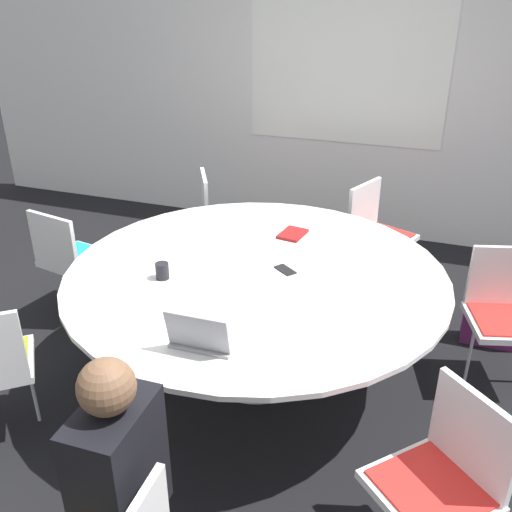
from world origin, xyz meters
TOP-DOWN VIEW (x-y plane):
  - ground_plane at (0.00, 0.00)m, footprint 16.00×16.00m
  - wall_back at (0.00, 2.50)m, footprint 8.00×0.07m
  - conference_table at (0.00, 0.00)m, footprint 2.26×2.26m
  - chair_1 at (1.16, -0.99)m, footprint 0.61×0.61m
  - chair_2 at (1.44, 0.48)m, footprint 0.54×0.52m
  - chair_3 at (0.52, 1.43)m, footprint 0.56×0.57m
  - chair_4 at (-0.78, 1.31)m, footprint 0.58×0.59m
  - chair_5 at (-1.51, 0.22)m, footprint 0.51×0.50m
  - person_0 at (0.01, -1.58)m, footprint 0.26×0.36m
  - laptop at (0.01, -0.80)m, footprint 0.31×0.25m
  - spiral_notebook at (0.06, 0.57)m, footprint 0.18×0.23m
  - coffee_cup at (-0.48, -0.26)m, footprint 0.08×0.08m
  - cell_phone at (0.16, 0.06)m, footprint 0.15×0.14m
  - handbag at (1.42, 0.86)m, footprint 0.36×0.16m

SIDE VIEW (x-z plane):
  - ground_plane at x=0.00m, z-range 0.00..0.00m
  - handbag at x=1.42m, z-range 0.00..0.28m
  - chair_1 at x=1.16m, z-range 0.08..0.94m
  - chair_2 at x=1.44m, z-range 0.08..0.94m
  - chair_3 at x=0.52m, z-range 0.08..0.94m
  - chair_4 at x=-0.78m, z-range 0.08..0.94m
  - chair_5 at x=-1.51m, z-range 0.08..0.94m
  - conference_table at x=0.00m, z-range 0.30..1.05m
  - person_0 at x=0.01m, z-range 0.10..1.31m
  - cell_phone at x=0.16m, z-range 0.75..0.75m
  - spiral_notebook at x=0.06m, z-range 0.75..0.77m
  - coffee_cup at x=-0.48m, z-range 0.75..0.84m
  - laptop at x=0.01m, z-range 0.69..0.91m
  - wall_back at x=0.00m, z-range 0.00..2.70m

